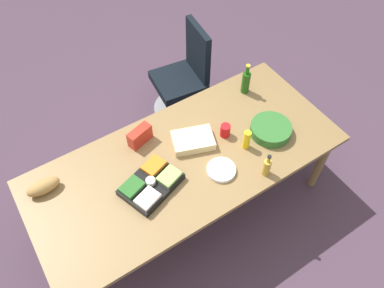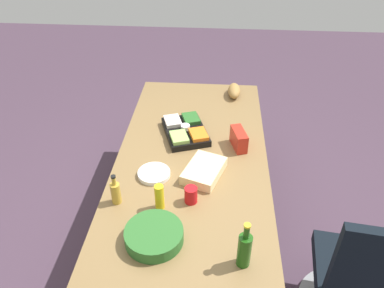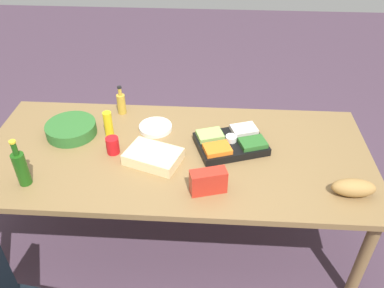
# 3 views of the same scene
# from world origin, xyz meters

# --- Properties ---
(ground_plane) EXTENTS (10.00, 10.00, 0.00)m
(ground_plane) POSITION_xyz_m (0.00, 0.00, 0.00)
(ground_plane) COLOR #473444
(conference_table) EXTENTS (2.44, 1.08, 0.75)m
(conference_table) POSITION_xyz_m (0.00, 0.00, 0.69)
(conference_table) COLOR olive
(conference_table) RESTS_ON ground
(office_chair) EXTENTS (0.56, 0.56, 1.01)m
(office_chair) POSITION_xyz_m (-0.63, -1.05, 0.38)
(office_chair) COLOR gray
(office_chair) RESTS_ON ground
(bread_loaf) EXTENTS (0.24, 0.11, 0.10)m
(bread_loaf) POSITION_xyz_m (1.00, -0.31, 0.80)
(bread_loaf) COLOR #A37940
(bread_loaf) RESTS_ON conference_table
(dressing_bottle) EXTENTS (0.06, 0.06, 0.21)m
(dressing_bottle) POSITION_xyz_m (-0.43, 0.43, 0.83)
(dressing_bottle) COLOR gold
(dressing_bottle) RESTS_ON conference_table
(red_solo_cup) EXTENTS (0.10, 0.10, 0.11)m
(red_solo_cup) POSITION_xyz_m (-0.39, -0.03, 0.81)
(red_solo_cup) COLOR red
(red_solo_cup) RESTS_ON conference_table
(veggie_tray) EXTENTS (0.49, 0.42, 0.09)m
(veggie_tray) POSITION_xyz_m (0.34, 0.07, 0.79)
(veggie_tray) COLOR black
(veggie_tray) RESTS_ON conference_table
(sheet_cake) EXTENTS (0.38, 0.31, 0.07)m
(sheet_cake) POSITION_xyz_m (-0.13, -0.10, 0.79)
(sheet_cake) COLOR beige
(sheet_cake) RESTS_ON conference_table
(salad_bowl) EXTENTS (0.36, 0.36, 0.08)m
(salad_bowl) POSITION_xyz_m (-0.71, 0.15, 0.79)
(salad_bowl) COLOR #2D672A
(salad_bowl) RESTS_ON conference_table
(mustard_bottle) EXTENTS (0.07, 0.07, 0.17)m
(mustard_bottle) POSITION_xyz_m (-0.45, 0.16, 0.84)
(mustard_bottle) COLOR yellow
(mustard_bottle) RESTS_ON conference_table
(wine_bottle) EXTENTS (0.08, 0.08, 0.30)m
(wine_bottle) POSITION_xyz_m (-0.82, -0.34, 0.86)
(wine_bottle) COLOR #1B5011
(wine_bottle) RESTS_ON conference_table
(paper_plate_stack) EXTENTS (0.24, 0.24, 0.03)m
(paper_plate_stack) POSITION_xyz_m (-0.16, 0.24, 0.77)
(paper_plate_stack) COLOR white
(paper_plate_stack) RESTS_ON conference_table
(chip_bag_red) EXTENTS (0.21, 0.13, 0.14)m
(chip_bag_red) POSITION_xyz_m (0.21, -0.34, 0.82)
(chip_bag_red) COLOR red
(chip_bag_red) RESTS_ON conference_table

